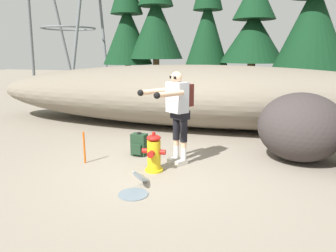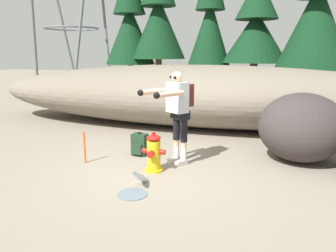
{
  "view_description": "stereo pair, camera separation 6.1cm",
  "coord_description": "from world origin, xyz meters",
  "px_view_note": "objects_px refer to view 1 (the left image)",
  "views": [
    {
      "loc": [
        1.5,
        -5.0,
        2.02
      ],
      "look_at": [
        0.05,
        0.29,
        0.75
      ],
      "focal_mm": 33.91,
      "sensor_mm": 36.0,
      "label": 1
    },
    {
      "loc": [
        1.56,
        -4.98,
        2.02
      ],
      "look_at": [
        0.05,
        0.29,
        0.75
      ],
      "focal_mm": 33.91,
      "sensor_mm": 36.0,
      "label": 2
    }
  ],
  "objects_px": {
    "utility_worker": "(177,106)",
    "boulder_large": "(301,127)",
    "survey_stake": "(84,148)",
    "spare_backpack": "(139,145)",
    "fire_hydrant": "(154,154)"
  },
  "relations": [
    {
      "from": "utility_worker",
      "to": "boulder_large",
      "type": "relative_size",
      "value": 1.07
    },
    {
      "from": "spare_backpack",
      "to": "boulder_large",
      "type": "height_order",
      "value": "boulder_large"
    },
    {
      "from": "fire_hydrant",
      "to": "boulder_large",
      "type": "xyz_separation_m",
      "value": [
        2.5,
        1.3,
        0.33
      ]
    },
    {
      "from": "boulder_large",
      "to": "survey_stake",
      "type": "bearing_deg",
      "value": -162.09
    },
    {
      "from": "fire_hydrant",
      "to": "spare_backpack",
      "type": "bearing_deg",
      "value": 126.17
    },
    {
      "from": "boulder_large",
      "to": "survey_stake",
      "type": "xyz_separation_m",
      "value": [
        -3.87,
        -1.25,
        -0.35
      ]
    },
    {
      "from": "utility_worker",
      "to": "survey_stake",
      "type": "distance_m",
      "value": 1.9
    },
    {
      "from": "spare_backpack",
      "to": "boulder_large",
      "type": "bearing_deg",
      "value": 106.92
    },
    {
      "from": "utility_worker",
      "to": "boulder_large",
      "type": "height_order",
      "value": "utility_worker"
    },
    {
      "from": "spare_backpack",
      "to": "survey_stake",
      "type": "distance_m",
      "value": 1.09
    },
    {
      "from": "spare_backpack",
      "to": "utility_worker",
      "type": "bearing_deg",
      "value": 77.55
    },
    {
      "from": "utility_worker",
      "to": "survey_stake",
      "type": "height_order",
      "value": "utility_worker"
    },
    {
      "from": "spare_backpack",
      "to": "survey_stake",
      "type": "height_order",
      "value": "survey_stake"
    },
    {
      "from": "fire_hydrant",
      "to": "survey_stake",
      "type": "relative_size",
      "value": 1.16
    },
    {
      "from": "boulder_large",
      "to": "survey_stake",
      "type": "relative_size",
      "value": 2.64
    }
  ]
}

